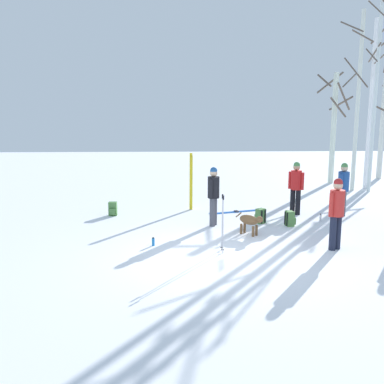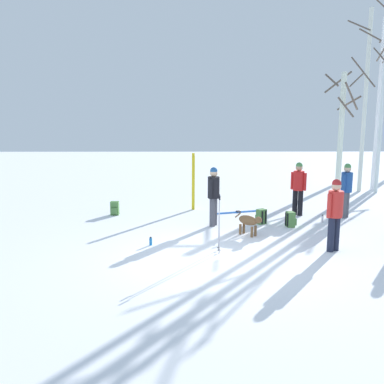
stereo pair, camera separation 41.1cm
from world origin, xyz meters
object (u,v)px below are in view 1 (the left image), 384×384
(birch_tree_1, at_px, (358,99))
(dog, at_px, (250,221))
(birch_tree_3, at_px, (372,102))
(water_bottle_1, at_px, (153,242))
(person_3, at_px, (343,186))
(birch_tree_4, at_px, (383,123))
(person_0, at_px, (296,185))
(person_2, at_px, (214,192))
(backpack_2, at_px, (290,219))
(person_1, at_px, (337,209))
(ski_pair_lying_0, at_px, (235,212))
(backpack_0, at_px, (113,209))
(backpack_1, at_px, (260,216))
(birch_tree_0, at_px, (334,124))
(birch_tree_2, at_px, (376,91))
(water_bottle_0, at_px, (320,218))
(ski_pair_planted_0, at_px, (191,182))
(ski_poles_0, at_px, (223,221))

(birch_tree_1, bearing_deg, dog, -129.83)
(birch_tree_3, bearing_deg, water_bottle_1, -138.09)
(person_3, relative_size, birch_tree_4, 0.29)
(person_3, bearing_deg, birch_tree_3, 58.69)
(person_0, distance_m, person_2, 3.08)
(person_2, distance_m, backpack_2, 2.35)
(person_1, height_order, birch_tree_3, birch_tree_3)
(ski_pair_lying_0, relative_size, water_bottle_1, 8.55)
(backpack_0, bearing_deg, backpack_1, -14.67)
(backpack_1, height_order, birch_tree_0, birch_tree_0)
(birch_tree_0, relative_size, birch_tree_3, 0.73)
(ski_pair_lying_0, distance_m, backpack_1, 1.61)
(backpack_0, height_order, backpack_2, same)
(birch_tree_2, distance_m, birch_tree_4, 4.69)
(birch_tree_3, bearing_deg, water_bottle_0, -124.91)
(ski_pair_planted_0, relative_size, birch_tree_3, 0.27)
(dog, bearing_deg, backpack_1, 67.06)
(person_3, distance_m, birch_tree_4, 10.01)
(birch_tree_1, bearing_deg, person_0, -130.43)
(ski_poles_0, bearing_deg, water_bottle_0, 40.07)
(person_1, distance_m, birch_tree_0, 11.08)
(birch_tree_1, bearing_deg, backpack_2, -126.39)
(person_0, relative_size, birch_tree_0, 0.32)
(person_3, height_order, backpack_1, person_3)
(person_3, bearing_deg, water_bottle_1, -153.88)
(water_bottle_0, bearing_deg, person_2, -173.85)
(person_1, height_order, birch_tree_2, birch_tree_2)
(person_3, xyz_separation_m, birch_tree_0, (2.22, 6.92, 1.84))
(ski_pair_lying_0, bearing_deg, person_2, -117.54)
(dog, distance_m, backpack_2, 1.61)
(backpack_0, distance_m, water_bottle_1, 3.62)
(dog, bearing_deg, person_2, 130.26)
(water_bottle_0, bearing_deg, person_3, 34.22)
(ski_pair_planted_0, relative_size, birch_tree_1, 0.26)
(person_0, relative_size, backpack_2, 3.90)
(birch_tree_0, height_order, birch_tree_2, birch_tree_2)
(person_0, distance_m, backpack_1, 1.91)
(person_2, relative_size, birch_tree_1, 0.23)
(person_1, distance_m, water_bottle_1, 4.46)
(ski_pair_planted_0, height_order, water_bottle_0, ski_pair_planted_0)
(ski_pair_planted_0, bearing_deg, birch_tree_0, 39.26)
(dog, bearing_deg, water_bottle_1, -161.56)
(backpack_1, height_order, birch_tree_2, birch_tree_2)
(person_2, relative_size, ski_pair_planted_0, 0.88)
(ski_pair_lying_0, xyz_separation_m, ski_poles_0, (-0.91, -4.15, 0.72))
(person_0, distance_m, birch_tree_1, 6.52)
(person_1, xyz_separation_m, backpack_1, (-1.26, 2.59, -0.77))
(backpack_2, xyz_separation_m, water_bottle_0, (1.09, 0.51, -0.10))
(person_2, xyz_separation_m, ski_poles_0, (-0.01, -2.44, -0.25))
(person_0, relative_size, ski_poles_0, 1.26)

